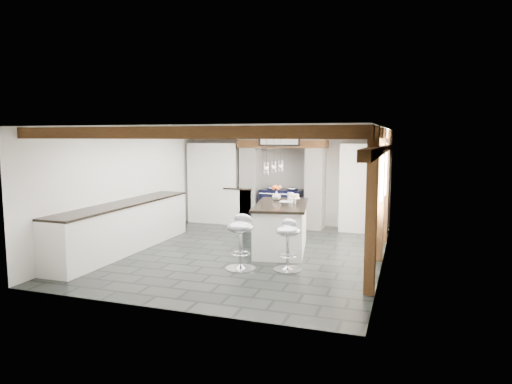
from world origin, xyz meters
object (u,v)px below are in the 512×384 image
(kitchen_island, at_px, (281,226))
(bar_stool_far, at_px, (241,236))
(bar_stool_near, at_px, (288,239))
(range_cooker, at_px, (282,207))

(kitchen_island, relative_size, bar_stool_far, 2.15)
(bar_stool_near, relative_size, bar_stool_far, 0.93)
(kitchen_island, bearing_deg, bar_stool_far, -111.21)
(range_cooker, distance_m, kitchen_island, 2.38)
(range_cooker, xyz_separation_m, bar_stool_far, (0.33, -3.74, 0.10))
(bar_stool_near, bearing_deg, kitchen_island, 130.95)
(bar_stool_near, height_order, bar_stool_far, bar_stool_far)
(bar_stool_far, bearing_deg, bar_stool_near, 16.18)
(kitchen_island, xyz_separation_m, bar_stool_far, (-0.28, -1.44, 0.10))
(kitchen_island, height_order, bar_stool_far, kitchen_island)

